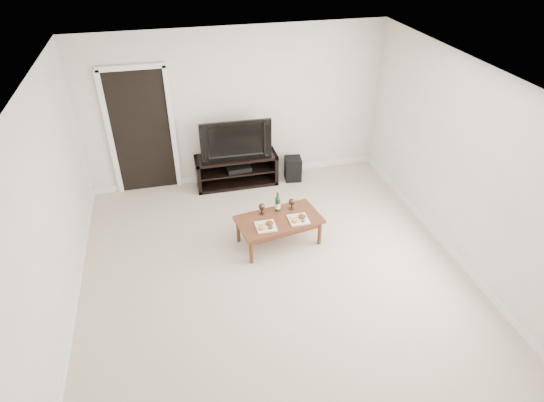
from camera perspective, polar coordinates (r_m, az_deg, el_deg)
The scene contains 14 objects.
floor at distance 6.04m, azimuth 0.54°, elevation -9.72°, with size 5.50×5.50×0.00m, color beige.
back_wall at distance 7.67m, azimuth -4.57°, elevation 11.63°, with size 5.00×0.04×2.60m, color silver.
ceiling at distance 4.66m, azimuth 0.71°, elevation 14.54°, with size 5.00×5.50×0.04m, color white.
doorway at distance 7.68m, azimuth -16.02°, elevation 8.21°, with size 0.90×0.02×2.05m, color black.
media_console at distance 7.85m, azimuth -4.47°, elevation 3.88°, with size 1.39×0.45×0.55m, color black.
television at distance 7.57m, azimuth -4.67°, elevation 7.92°, with size 1.17×0.15×0.68m, color black.
av_receiver at distance 7.82m, azimuth -4.26°, elevation 4.19°, with size 0.40×0.30×0.08m, color black.
subwoofer at distance 8.02m, azimuth 2.64°, elevation 4.08°, with size 0.28×0.28×0.42m, color black.
coffee_table at distance 6.49m, azimuth 0.86°, elevation -3.73°, with size 1.17×0.64×0.42m, color #542B17.
plate_left at distance 6.19m, azimuth -0.79°, elevation -3.02°, with size 0.27×0.27×0.07m, color white.
plate_right at distance 6.33m, azimuth 3.34°, elevation -2.15°, with size 0.27×0.27×0.07m, color white.
wine_bottle at distance 6.43m, azimuth 0.72°, elevation 0.06°, with size 0.07×0.07×0.35m, color #0F3713.
goblet_left at distance 6.42m, azimuth -1.30°, elevation -0.98°, with size 0.09×0.09×0.17m, color #35251D, non-canonical shape.
goblet_right at distance 6.52m, azimuth 2.48°, elevation -0.36°, with size 0.09×0.09×0.17m, color #35251D, non-canonical shape.
Camera 1 is at (-1.10, -4.27, 4.12)m, focal length 30.00 mm.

